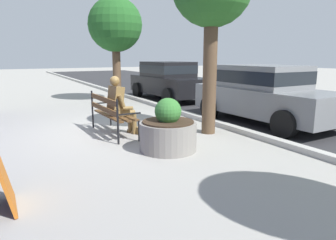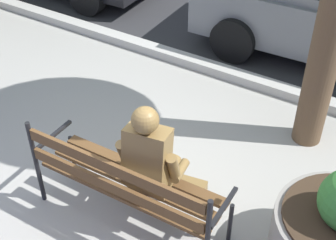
{
  "view_description": "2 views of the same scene",
  "coord_description": "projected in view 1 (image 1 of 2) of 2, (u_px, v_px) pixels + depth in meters",
  "views": [
    {
      "loc": [
        6.99,
        -2.1,
        1.82
      ],
      "look_at": [
        1.89,
        0.71,
        0.6
      ],
      "focal_mm": 33.15,
      "sensor_mm": 36.0,
      "label": 1
    },
    {
      "loc": [
        2.0,
        -2.1,
        3.47
      ],
      "look_at": [
        0.16,
        0.85,
        0.75
      ],
      "focal_mm": 50.56,
      "sensor_mm": 36.0,
      "label": 2
    }
  ],
  "objects": [
    {
      "name": "curb_stone",
      "position": [
        204.0,
        119.0,
        8.72
      ],
      "size": [
        60.0,
        0.2,
        0.12
      ],
      "primitive_type": "cube",
      "color": "#B2AFA8",
      "rests_on": "ground"
    },
    {
      "name": "ground_plane",
      "position": [
        103.0,
        133.0,
        7.36
      ],
      "size": [
        80.0,
        80.0,
        0.0
      ],
      "primitive_type": "plane",
      "color": "#9E9B93"
    },
    {
      "name": "leaning_signboard",
      "position": [
        2.0,
        174.0,
        3.66
      ],
      "size": [
        0.7,
        0.23,
        0.89
      ],
      "primitive_type": "cube",
      "rotation": [
        0.21,
        0.0,
        0.0
      ],
      "color": "#C6661E",
      "rests_on": "ground"
    },
    {
      "name": "parked_car_grey",
      "position": [
        264.0,
        92.0,
        8.38
      ],
      "size": [
        4.16,
        2.03,
        1.56
      ],
      "color": "slate",
      "rests_on": "ground"
    },
    {
      "name": "street_surface",
      "position": [
        311.0,
        108.0,
        10.9
      ],
      "size": [
        60.0,
        9.0,
        0.01
      ],
      "primitive_type": "cube",
      "color": "#2D2D30",
      "rests_on": "ground"
    },
    {
      "name": "street_tree_near_bench",
      "position": [
        115.0,
        26.0,
        12.02
      ],
      "size": [
        2.1,
        2.1,
        4.04
      ],
      "color": "brown",
      "rests_on": "ground"
    },
    {
      "name": "bronze_statue_seated",
      "position": [
        122.0,
        107.0,
        7.1
      ],
      "size": [
        0.6,
        0.84,
        1.37
      ],
      "color": "olive",
      "rests_on": "ground"
    },
    {
      "name": "park_bench",
      "position": [
        110.0,
        111.0,
        7.18
      ],
      "size": [
        1.81,
        0.58,
        0.95
      ],
      "color": "brown",
      "rests_on": "ground"
    },
    {
      "name": "parked_car_black",
      "position": [
        169.0,
        79.0,
        12.97
      ],
      "size": [
        4.16,
        2.03,
        1.56
      ],
      "color": "black",
      "rests_on": "ground"
    },
    {
      "name": "concrete_planter",
      "position": [
        168.0,
        132.0,
        6.0
      ],
      "size": [
        1.11,
        1.11,
        1.03
      ],
      "color": "gray",
      "rests_on": "ground"
    }
  ]
}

